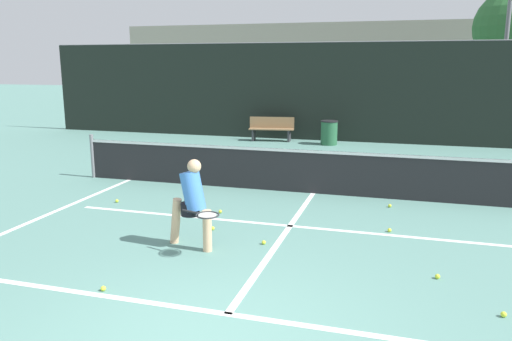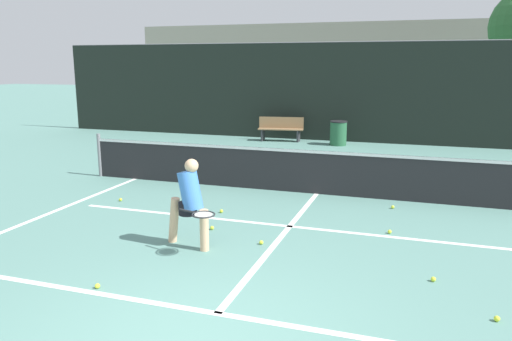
% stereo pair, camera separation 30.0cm
% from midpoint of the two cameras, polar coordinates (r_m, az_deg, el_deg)
% --- Properties ---
extents(court_baseline_near, '(11.00, 0.10, 0.01)m').
position_cam_midpoint_polar(court_baseline_near, '(5.89, -2.92, -16.02)').
color(court_baseline_near, white).
rests_on(court_baseline_near, ground).
extents(court_service_line, '(8.25, 0.10, 0.01)m').
position_cam_midpoint_polar(court_service_line, '(8.75, 4.86, -6.37)').
color(court_service_line, white).
rests_on(court_service_line, ground).
extents(court_center_mark, '(0.10, 5.57, 0.01)m').
position_cam_midpoint_polar(court_center_mark, '(8.33, 4.10, -7.34)').
color(court_center_mark, white).
rests_on(court_center_mark, ground).
extents(court_sideline_left, '(0.10, 6.57, 0.01)m').
position_cam_midpoint_polar(court_sideline_left, '(10.34, -20.96, -4.23)').
color(court_sideline_left, white).
rests_on(court_sideline_left, ground).
extents(net, '(11.09, 0.09, 1.07)m').
position_cam_midpoint_polar(net, '(10.81, 7.82, -0.04)').
color(net, slate).
rests_on(net, ground).
extents(fence_back, '(24.00, 0.06, 3.51)m').
position_cam_midpoint_polar(fence_back, '(18.13, 12.47, 8.66)').
color(fence_back, black).
rests_on(fence_back, ground).
extents(player_practicing, '(1.06, 0.75, 1.40)m').
position_cam_midpoint_polar(player_practicing, '(7.61, -6.46, -3.38)').
color(player_practicing, '#DBAD84').
rests_on(player_practicing, ground).
extents(tennis_ball_scattered_0, '(0.07, 0.07, 0.07)m').
position_cam_midpoint_polar(tennis_ball_scattered_0, '(10.59, -14.44, -3.24)').
color(tennis_ball_scattered_0, '#D1E033').
rests_on(tennis_ball_scattered_0, ground).
extents(tennis_ball_scattered_1, '(0.07, 0.07, 0.07)m').
position_cam_midpoint_polar(tennis_ball_scattered_1, '(6.37, 27.10, -14.85)').
color(tennis_ball_scattered_1, '#D1E033').
rests_on(tennis_ball_scattered_1, ground).
extents(tennis_ball_scattered_2, '(0.07, 0.07, 0.07)m').
position_cam_midpoint_polar(tennis_ball_scattered_2, '(8.69, 15.99, -6.74)').
color(tennis_ball_scattered_2, '#D1E033').
rests_on(tennis_ball_scattered_2, ground).
extents(tennis_ball_scattered_3, '(0.07, 0.07, 0.07)m').
position_cam_midpoint_polar(tennis_ball_scattered_3, '(7.89, 1.71, -8.22)').
color(tennis_ball_scattered_3, '#D1E033').
rests_on(tennis_ball_scattered_3, ground).
extents(tennis_ball_scattered_4, '(0.07, 0.07, 0.07)m').
position_cam_midpoint_polar(tennis_ball_scattered_4, '(9.49, -3.07, -4.66)').
color(tennis_ball_scattered_4, '#D1E033').
rests_on(tennis_ball_scattered_4, ground).
extents(tennis_ball_scattered_5, '(0.07, 0.07, 0.07)m').
position_cam_midpoint_polar(tennis_ball_scattered_5, '(6.71, -16.42, -12.55)').
color(tennis_ball_scattered_5, '#D1E033').
rests_on(tennis_ball_scattered_5, ground).
extents(tennis_ball_scattered_6, '(0.07, 0.07, 0.07)m').
position_cam_midpoint_polar(tennis_ball_scattered_6, '(8.57, -4.04, -6.56)').
color(tennis_ball_scattered_6, '#D1E033').
rests_on(tennis_ball_scattered_6, ground).
extents(tennis_ball_scattered_7, '(0.07, 0.07, 0.07)m').
position_cam_midpoint_polar(tennis_ball_scattered_7, '(7.07, 20.78, -11.54)').
color(tennis_ball_scattered_7, '#D1E033').
rests_on(tennis_ball_scattered_7, ground).
extents(tennis_ball_scattered_8, '(0.07, 0.07, 0.07)m').
position_cam_midpoint_polar(tennis_ball_scattered_8, '(10.14, 16.18, -4.03)').
color(tennis_ball_scattered_8, '#D1E033').
rests_on(tennis_ball_scattered_8, ground).
extents(courtside_bench, '(1.65, 0.61, 0.86)m').
position_cam_midpoint_polar(courtside_bench, '(18.10, 3.34, 4.85)').
color(courtside_bench, olive).
rests_on(courtside_bench, ground).
extents(trash_bin, '(0.59, 0.59, 0.84)m').
position_cam_midpoint_polar(trash_bin, '(17.43, 9.88, 4.24)').
color(trash_bin, '#28603D').
rests_on(trash_bin, ground).
extents(parked_car, '(1.84, 4.36, 1.36)m').
position_cam_midpoint_polar(parked_car, '(21.47, 23.81, 5.28)').
color(parked_car, maroon).
rests_on(parked_car, ground).
extents(building_far, '(36.00, 2.40, 5.40)m').
position_cam_midpoint_polar(building_far, '(35.24, 15.62, 11.65)').
color(building_far, gray).
rests_on(building_far, ground).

